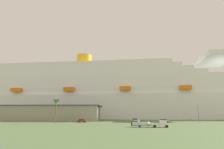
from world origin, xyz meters
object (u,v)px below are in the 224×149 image
Objects in this scene: small_boat_on_trailer at (142,124)px; parked_car_red_hatchback at (82,121)px; cruise_ship at (124,96)px; parked_car_silver_sedan at (135,120)px; street_lamp at (198,111)px; pickup_truck at (161,124)px; palm_tree at (56,103)px; parked_car_white_van at (164,121)px.

small_boat_on_trailer is 40.11m from parked_car_red_hatchback.
parked_car_silver_sedan is (3.83, -50.80, -17.66)m from cruise_ship.
parked_car_silver_sedan is (-27.83, 14.72, -4.79)m from street_lamp.
pickup_truck is 0.52× the size of palm_tree.
parked_car_red_hatchback is (-31.63, 31.23, -0.21)m from pickup_truck.
parked_car_silver_sedan is 28.71m from parked_car_red_hatchback.
parked_car_silver_sedan is (38.28, 15.92, -8.18)m from palm_tree.
palm_tree reaches higher than parked_car_red_hatchback.
parked_car_silver_sedan is (-4.55, 40.79, -0.21)m from pickup_truck.
palm_tree is (-34.45, -66.72, -9.48)m from cruise_ship.
parked_car_red_hatchback is at bearing 29.59° from palm_tree.
pickup_truck is 1.20× the size of parked_car_white_van.
pickup_truck is 35.25m from street_lamp.
palm_tree is at bearing -178.96° from street_lamp.
cruise_ship is 66.23× the size of parked_car_red_hatchback.
parked_car_silver_sedan is (-13.03, 9.91, -0.00)m from parked_car_white_van.
parked_car_red_hatchback is (-23.24, -60.36, -17.66)m from cruise_ship.
small_boat_on_trailer is at bearing -33.42° from palm_tree.
small_boat_on_trailer is 39.07m from street_lamp.
pickup_truck is at bearing -4.62° from small_boat_on_trailer.
cruise_ship is 33.28× the size of street_lamp.
cruise_ship is at bearing 62.69° from palm_tree.
palm_tree is at bearing 149.87° from pickup_truck.
parked_car_white_van is 1.09× the size of parked_car_red_hatchback.
palm_tree is at bearing -157.42° from parked_car_silver_sedan.
palm_tree is 1.27× the size of street_lamp.
parked_car_white_van is (16.86, -60.71, -17.66)m from cruise_ship.
cruise_ship is 75.69m from palm_tree.
street_lamp is at bearing -18.00° from parked_car_white_van.
street_lamp reaches higher than parked_car_white_van.
parked_car_white_van is (8.47, 30.88, -0.21)m from pickup_truck.
parked_car_red_hatchback is at bearing 135.36° from pickup_truck.
parked_car_silver_sedan is at bearing 152.13° from street_lamp.
parked_car_silver_sedan and parked_car_red_hatchback have the same top height.
parked_car_silver_sedan is at bearing -85.69° from cruise_ship.
street_lamp is 1.79× the size of parked_car_silver_sedan.
parked_car_red_hatchback is (-40.10, 0.35, -0.00)m from parked_car_white_van.
parked_car_white_van is at bearing -0.50° from parked_car_red_hatchback.
street_lamp is at bearing 41.28° from small_boat_on_trailer.
parked_car_red_hatchback is (-27.07, -9.56, -0.00)m from parked_car_silver_sedan.
street_lamp is 55.35m from parked_car_red_hatchback.
small_boat_on_trailer is at bearing -115.27° from parked_car_white_van.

